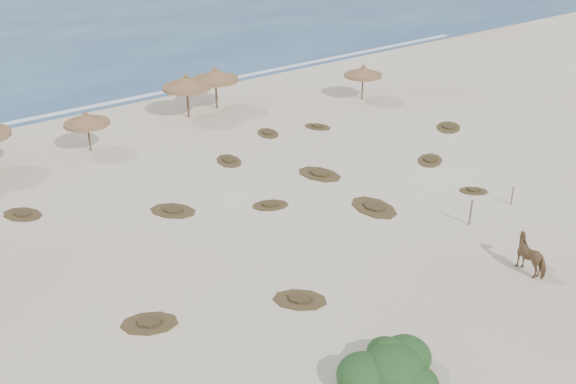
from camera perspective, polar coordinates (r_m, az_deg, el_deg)
name	(u,v)px	position (r m, az deg, el deg)	size (l,w,h in m)	color
ground	(379,245)	(28.67, 8.07, -4.71)	(160.00, 160.00, 0.00)	beige
foam_line	(128,99)	(48.80, -14.01, 7.99)	(70.00, 0.60, 0.01)	white
palapa_2	(87,120)	(39.26, -17.48, 6.15)	(3.55, 3.55, 2.51)	brown
palapa_3	(215,76)	(45.06, -6.48, 10.25)	(3.45, 3.45, 3.04)	brown
palapa_4	(186,83)	(43.45, -9.02, 9.55)	(4.35, 4.35, 3.09)	brown
palapa_5	(363,72)	(47.22, 6.70, 10.55)	(3.56, 3.56, 2.61)	brown
horse	(532,256)	(28.08, 20.89, -5.30)	(0.80, 1.76, 1.48)	olive
fence_post_near	(471,213)	(30.89, 15.93, -1.78)	(0.09, 0.09, 1.26)	#6A604F
fence_post_far	(512,196)	(33.48, 19.31, -0.32)	(0.07, 0.07, 0.98)	#6A604F
bush	(392,371)	(21.36, 9.20, -15.45)	(3.50, 3.09, 1.57)	#285223
scrub_0	(149,323)	(24.28, -12.22, -11.30)	(2.51, 2.24, 0.16)	brown
scrub_1	(173,210)	(31.65, -10.20, -1.62)	(2.59, 2.79, 0.16)	brown
scrub_2	(270,205)	(31.68, -1.59, -1.16)	(2.16, 1.86, 0.16)	brown
scrub_3	(319,174)	(35.04, 2.81, 1.62)	(2.30, 2.93, 0.16)	brown
scrub_4	(430,160)	(37.63, 12.51, 2.79)	(2.49, 2.24, 0.16)	brown
scrub_5	(448,127)	(43.03, 14.07, 5.62)	(2.79, 2.59, 0.16)	brown
scrub_6	(22,214)	(33.36, -22.54, -1.83)	(2.25, 2.48, 0.16)	brown
scrub_7	(268,133)	(40.77, -1.80, 5.26)	(1.74, 2.21, 0.16)	brown
scrub_9	(374,207)	(31.73, 7.64, -1.35)	(1.81, 2.73, 0.16)	brown
scrub_10	(318,127)	(41.89, 2.65, 5.83)	(1.80, 2.11, 0.16)	brown
scrub_11	(300,299)	(24.92, 1.06, -9.52)	(2.46, 2.46, 0.16)	brown
scrub_12	(474,191)	(34.47, 16.18, 0.11)	(1.72, 1.69, 0.16)	brown
scrub_13	(229,161)	(36.81, -5.28, 2.79)	(1.73, 2.29, 0.16)	brown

